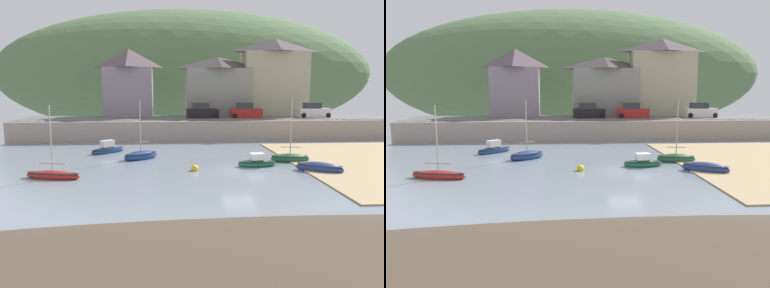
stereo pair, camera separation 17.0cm
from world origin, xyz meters
TOP-DOWN VIEW (x-y plane):
  - ground at (1.40, -9.56)m, footprint 48.00×41.00m
  - quay_seawall at (0.00, 17.50)m, footprint 48.00×9.40m
  - hillside_backdrop at (-1.04, 55.20)m, footprint 80.00×44.00m
  - waterfront_building_left at (-10.60, 25.20)m, footprint 6.77×6.25m
  - waterfront_building_centre at (1.80, 25.20)m, footprint 9.18×5.28m
  - waterfront_building_right at (9.87, 25.20)m, footprint 9.25×4.65m
  - sailboat_blue_trim at (-13.71, -1.35)m, footprint 4.21×1.91m
  - fishing_boat_green at (1.79, 1.70)m, footprint 3.28×1.47m
  - motorboat_with_cabin at (-7.90, 5.53)m, footprint 3.51×3.05m
  - dinghy_open_wooden at (5.18, 3.49)m, footprint 3.45×1.71m
  - rowboat_small_beached at (-11.34, 8.87)m, footprint 3.39×3.14m
  - sailboat_nearest_shore at (6.11, -0.62)m, footprint 3.64×2.87m
  - parked_car_near_slipway at (-0.88, 20.70)m, footprint 4.20×1.95m
  - parked_car_by_wall at (4.93, 20.70)m, footprint 4.26×2.15m
  - parked_car_end_of_row at (14.03, 20.70)m, footprint 4.14×1.82m
  - mooring_buoy at (-3.43, 0.44)m, footprint 0.58×0.58m

SIDE VIEW (x-z plane):
  - ground at x=1.40m, z-range -0.14..0.47m
  - mooring_buoy at x=-3.43m, z-range -0.12..0.47m
  - sailboat_blue_trim at x=-13.71m, z-range -2.43..2.95m
  - dinghy_open_wooden at x=5.18m, z-range -2.51..3.11m
  - sailboat_nearest_shore at x=6.11m, z-range -0.19..0.79m
  - fishing_boat_green at x=1.79m, z-range -0.32..0.93m
  - motorboat_with_cabin at x=-7.90m, z-range -2.45..3.08m
  - rowboat_small_beached at x=-11.34m, z-range -0.37..1.07m
  - quay_seawall at x=0.00m, z-range 0.16..2.56m
  - parked_car_near_slipway at x=-0.88m, z-range 2.23..4.18m
  - parked_car_by_wall at x=4.93m, z-range 2.23..4.18m
  - parked_car_end_of_row at x=14.03m, z-range 2.23..4.18m
  - waterfront_building_centre at x=1.80m, z-range 2.46..10.62m
  - waterfront_building_left at x=-10.60m, z-range 2.49..11.66m
  - waterfront_building_right at x=9.87m, z-range 2.48..13.18m
  - hillside_backdrop at x=-1.04m, z-range -3.90..22.11m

